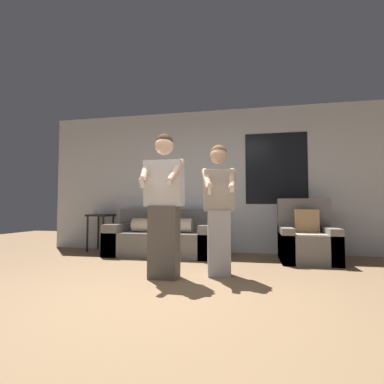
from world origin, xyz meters
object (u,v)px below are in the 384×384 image
Objects in this scene: person_left at (164,204)px; person_right at (219,208)px; armchair at (307,240)px; couch at (165,238)px; side_table at (101,221)px.

person_left is 1.07× the size of person_right.
person_left reaches higher than armchair.
person_right is at bearing -133.83° from armchair.
person_right is (1.13, -1.46, 0.54)m from couch.
armchair is 2.47m from person_left.
person_right reaches higher than couch.
person_left reaches higher than couch.
couch is at bearing -9.01° from side_table.
person_left is 0.68m from person_right.
side_table is (-3.73, 0.40, 0.25)m from armchair.
couch is at bearing 106.36° from person_left.
couch is 1.41m from side_table.
couch is 1.89m from person_left.
armchair is at bearing 39.79° from person_left.
person_right is (2.50, -1.68, 0.25)m from side_table.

